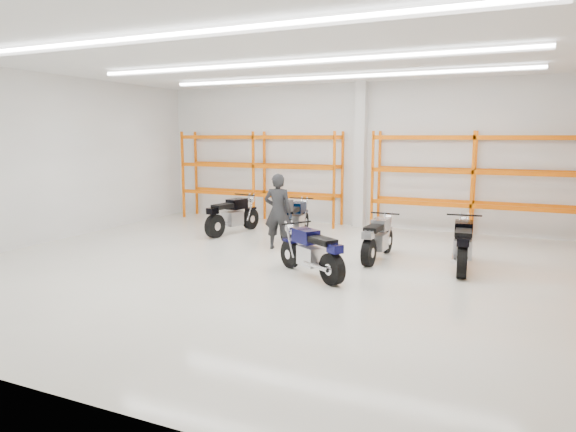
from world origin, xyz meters
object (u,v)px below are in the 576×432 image
at_px(motorcycle_back_a, 231,216).
at_px(motorcycle_back_c, 377,240).
at_px(motorcycle_back_b, 294,218).
at_px(motorcycle_main, 313,253).
at_px(structural_column, 360,155).
at_px(standing_man, 278,211).
at_px(motorcycle_back_d, 463,246).

relative_size(motorcycle_back_a, motorcycle_back_c, 1.08).
height_order(motorcycle_back_a, motorcycle_back_b, motorcycle_back_b).
distance_m(motorcycle_main, structural_column, 6.43).
height_order(motorcycle_main, structural_column, structural_column).
bearing_deg(structural_column, motorcycle_main, -82.20).
bearing_deg(motorcycle_back_a, motorcycle_back_b, 6.35).
relative_size(motorcycle_back_a, motorcycle_back_b, 1.00).
bearing_deg(motorcycle_back_b, structural_column, 66.10).
bearing_deg(motorcycle_back_c, motorcycle_back_b, 150.58).
distance_m(standing_man, structural_column, 4.33).
xyz_separation_m(motorcycle_main, motorcycle_back_b, (-1.98, 3.56, 0.06)).
bearing_deg(motorcycle_back_a, motorcycle_back_d, -12.59).
xyz_separation_m(motorcycle_back_a, motorcycle_back_d, (6.62, -1.48, -0.00)).
bearing_deg(structural_column, motorcycle_back_c, -68.15).
height_order(standing_man, structural_column, structural_column).
relative_size(motorcycle_back_c, standing_man, 1.09).
bearing_deg(structural_column, motorcycle_back_d, -50.16).
distance_m(motorcycle_back_a, standing_man, 2.50).
xyz_separation_m(motorcycle_back_a, motorcycle_back_b, (1.92, 0.21, 0.03)).
relative_size(motorcycle_back_a, standing_man, 1.18).
height_order(motorcycle_back_b, motorcycle_back_d, motorcycle_back_b).
relative_size(motorcycle_back_d, structural_column, 0.51).
bearing_deg(motorcycle_back_d, structural_column, 129.84).
bearing_deg(motorcycle_back_c, motorcycle_back_a, 163.85).
bearing_deg(structural_column, standing_man, -103.14).
bearing_deg(motorcycle_main, motorcycle_back_b, 119.11).
bearing_deg(motorcycle_back_d, motorcycle_back_b, 160.19).
distance_m(motorcycle_back_c, motorcycle_back_d, 1.90).
bearing_deg(motorcycle_main, motorcycle_back_d, 34.41).
height_order(motorcycle_back_c, standing_man, standing_man).
xyz_separation_m(motorcycle_back_a, standing_man, (2.12, -1.24, 0.44)).
bearing_deg(standing_man, motorcycle_back_a, -43.46).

